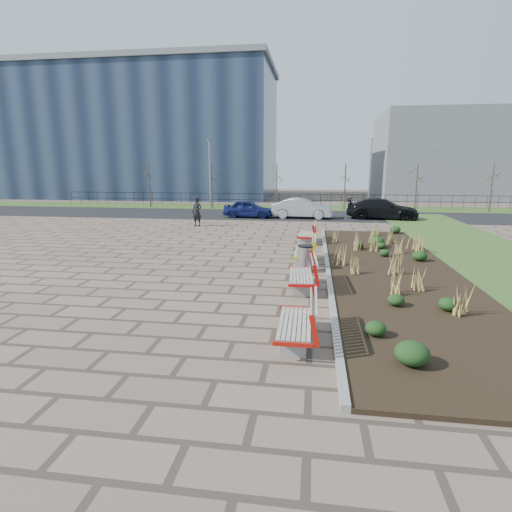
# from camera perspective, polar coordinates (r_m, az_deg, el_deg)

# --- Properties ---
(ground) EXTENTS (120.00, 120.00, 0.00)m
(ground) POSITION_cam_1_polar(r_m,az_deg,el_deg) (10.91, -10.18, -7.80)
(ground) COLOR #73604F
(ground) RESTS_ON ground
(planting_bed) EXTENTS (4.50, 18.00, 0.10)m
(planting_bed) POSITION_cam_1_polar(r_m,az_deg,el_deg) (15.43, 18.86, -2.02)
(planting_bed) COLOR black
(planting_bed) RESTS_ON ground
(planting_curb) EXTENTS (0.16, 18.00, 0.15)m
(planting_curb) POSITION_cam_1_polar(r_m,az_deg,el_deg) (15.15, 10.19, -1.69)
(planting_curb) COLOR gray
(planting_curb) RESTS_ON ground
(grass_verge_far) EXTENTS (80.00, 5.00, 0.04)m
(grass_verge_far) POSITION_cam_1_polar(r_m,az_deg,el_deg) (38.02, 3.13, 6.96)
(grass_verge_far) COLOR #33511E
(grass_verge_far) RESTS_ON ground
(road) EXTENTS (80.00, 7.00, 0.02)m
(road) POSITION_cam_1_polar(r_m,az_deg,el_deg) (32.08, 2.18, 5.89)
(road) COLOR black
(road) RESTS_ON ground
(bench_a) EXTENTS (0.91, 2.11, 1.00)m
(bench_a) POSITION_cam_1_polar(r_m,az_deg,el_deg) (8.83, 5.58, -9.20)
(bench_a) COLOR #B2170B
(bench_a) RESTS_ON ground
(bench_b) EXTENTS (1.02, 2.15, 1.00)m
(bench_b) POSITION_cam_1_polar(r_m,az_deg,el_deg) (12.57, 6.43, -2.54)
(bench_b) COLOR red
(bench_b) RESTS_ON ground
(bench_c) EXTENTS (0.91, 2.10, 1.00)m
(bench_c) POSITION_cam_1_polar(r_m,az_deg,el_deg) (16.14, 6.86, 0.85)
(bench_c) COLOR yellow
(bench_c) RESTS_ON ground
(bench_d) EXTENTS (0.94, 2.11, 1.00)m
(bench_d) POSITION_cam_1_polar(r_m,az_deg,el_deg) (20.39, 7.17, 3.30)
(bench_d) COLOR #B70C0C
(bench_d) RESTS_ON ground
(litter_bin) EXTENTS (0.54, 0.54, 0.96)m
(litter_bin) POSITION_cam_1_polar(r_m,az_deg,el_deg) (14.67, 7.02, -0.43)
(litter_bin) COLOR #B2B2B7
(litter_bin) RESTS_ON ground
(pedestrian) EXTENTS (0.77, 0.61, 1.86)m
(pedestrian) POSITION_cam_1_polar(r_m,az_deg,el_deg) (26.19, -8.43, 6.27)
(pedestrian) COLOR black
(pedestrian) RESTS_ON ground
(car_blue) EXTENTS (3.87, 1.76, 1.29)m
(car_blue) POSITION_cam_1_polar(r_m,az_deg,el_deg) (30.28, -1.05, 6.74)
(car_blue) COLOR #121A52
(car_blue) RESTS_ON road
(car_silver) EXTENTS (4.52, 1.80, 1.46)m
(car_silver) POSITION_cam_1_polar(r_m,az_deg,el_deg) (30.06, 6.62, 6.79)
(car_silver) COLOR #96979D
(car_silver) RESTS_ON road
(car_black) EXTENTS (5.34, 2.66, 1.49)m
(car_black) POSITION_cam_1_polar(r_m,az_deg,el_deg) (30.84, 17.55, 6.46)
(car_black) COLOR black
(car_black) RESTS_ON road
(tree_a) EXTENTS (1.40, 1.40, 4.00)m
(tree_a) POSITION_cam_1_polar(r_m,az_deg,el_deg) (39.33, -14.99, 9.69)
(tree_a) COLOR #4C3D2D
(tree_a) RESTS_ON grass_verge_far
(tree_b) EXTENTS (1.40, 1.40, 4.00)m
(tree_b) POSITION_cam_1_polar(r_m,az_deg,el_deg) (37.41, -6.37, 9.91)
(tree_b) COLOR #4C3D2D
(tree_b) RESTS_ON grass_verge_far
(tree_c) EXTENTS (1.40, 1.40, 4.00)m
(tree_c) POSITION_cam_1_polar(r_m,az_deg,el_deg) (36.38, 2.96, 9.89)
(tree_c) COLOR #4C3D2D
(tree_c) RESTS_ON grass_verge_far
(tree_d) EXTENTS (1.40, 1.40, 4.00)m
(tree_d) POSITION_cam_1_polar(r_m,az_deg,el_deg) (36.32, 12.56, 9.61)
(tree_d) COLOR #4C3D2D
(tree_d) RESTS_ON grass_verge_far
(tree_e) EXTENTS (1.40, 1.40, 4.00)m
(tree_e) POSITION_cam_1_polar(r_m,az_deg,el_deg) (37.25, 21.91, 9.08)
(tree_e) COLOR #4C3D2D
(tree_e) RESTS_ON grass_verge_far
(tree_f) EXTENTS (1.40, 1.40, 4.00)m
(tree_f) POSITION_cam_1_polar(r_m,az_deg,el_deg) (39.09, 30.57, 8.37)
(tree_f) COLOR #4C3D2D
(tree_f) RESTS_ON grass_verge_far
(lamp_west) EXTENTS (0.24, 0.60, 6.00)m
(lamp_west) POSITION_cam_1_polar(r_m,az_deg,el_deg) (36.89, -6.61, 11.42)
(lamp_west) COLOR gray
(lamp_west) RESTS_ON grass_verge_far
(lamp_east) EXTENTS (0.24, 0.60, 6.00)m
(lamp_east) POSITION_cam_1_polar(r_m,az_deg,el_deg) (36.00, 15.93, 11.00)
(lamp_east) COLOR gray
(lamp_east) RESTS_ON grass_verge_far
(railing_fence) EXTENTS (44.00, 0.10, 1.20)m
(railing_fence) POSITION_cam_1_polar(r_m,az_deg,el_deg) (39.45, 3.34, 8.06)
(railing_fence) COLOR black
(railing_fence) RESTS_ON grass_verge_far
(building_glass) EXTENTS (40.00, 14.00, 15.00)m
(building_glass) POSITION_cam_1_polar(r_m,az_deg,el_deg) (55.89, -19.56, 15.77)
(building_glass) COLOR #192338
(building_glass) RESTS_ON ground
(building_grey) EXTENTS (18.00, 12.00, 10.00)m
(building_grey) POSITION_cam_1_polar(r_m,az_deg,el_deg) (54.32, 26.74, 12.63)
(building_grey) COLOR slate
(building_grey) RESTS_ON ground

